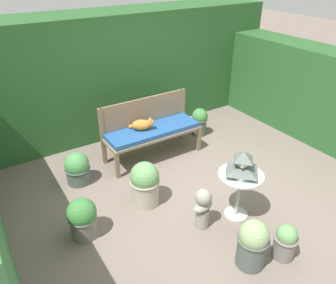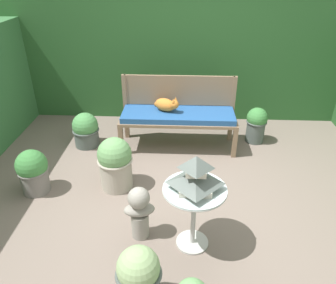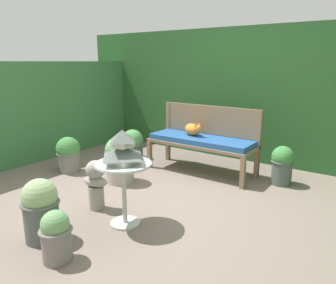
{
  "view_description": "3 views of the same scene",
  "coord_description": "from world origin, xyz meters",
  "px_view_note": "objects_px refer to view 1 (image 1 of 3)",
  "views": [
    {
      "loc": [
        -2.4,
        -3.02,
        2.99
      ],
      "look_at": [
        -0.13,
        0.53,
        0.59
      ],
      "focal_mm": 35.0,
      "sensor_mm": 36.0,
      "label": 1
    },
    {
      "loc": [
        0.01,
        -3.0,
        2.39
      ],
      "look_at": [
        -0.15,
        0.13,
        0.62
      ],
      "focal_mm": 35.0,
      "sensor_mm": 36.0,
      "label": 2
    },
    {
      "loc": [
        2.27,
        -2.96,
        1.62
      ],
      "look_at": [
        -0.21,
        0.5,
        0.57
      ],
      "focal_mm": 35.0,
      "sensor_mm": 36.0,
      "label": 3
    }
  ],
  "objects_px": {
    "garden_bench": "(153,132)",
    "patio_table": "(240,184)",
    "cat": "(142,125)",
    "potted_plant_path_edge": "(77,168)",
    "potted_plant_bench_left": "(285,241)",
    "pagoda_birdhouse": "(242,165)",
    "potted_plant_bench_right": "(199,121)",
    "potted_plant_hedge_corner": "(145,183)",
    "potted_plant_table_far": "(253,243)",
    "garden_bust": "(203,207)",
    "potted_plant_patio_mid": "(82,218)"
  },
  "relations": [
    {
      "from": "pagoda_birdhouse",
      "to": "potted_plant_hedge_corner",
      "type": "distance_m",
      "value": 1.32
    },
    {
      "from": "patio_table",
      "to": "potted_plant_bench_right",
      "type": "distance_m",
      "value": 2.28
    },
    {
      "from": "potted_plant_table_far",
      "to": "potted_plant_patio_mid",
      "type": "height_order",
      "value": "potted_plant_table_far"
    },
    {
      "from": "pagoda_birdhouse",
      "to": "potted_plant_bench_left",
      "type": "relative_size",
      "value": 0.83
    },
    {
      "from": "garden_bust",
      "to": "potted_plant_patio_mid",
      "type": "relative_size",
      "value": 1.06
    },
    {
      "from": "garden_bench",
      "to": "potted_plant_bench_left",
      "type": "bearing_deg",
      "value": -86.53
    },
    {
      "from": "potted_plant_bench_right",
      "to": "patio_table",
      "type": "bearing_deg",
      "value": -114.81
    },
    {
      "from": "garden_bust",
      "to": "cat",
      "type": "bearing_deg",
      "value": 74.71
    },
    {
      "from": "patio_table",
      "to": "potted_plant_patio_mid",
      "type": "relative_size",
      "value": 1.23
    },
    {
      "from": "pagoda_birdhouse",
      "to": "potted_plant_hedge_corner",
      "type": "xyz_separation_m",
      "value": [
        -0.89,
        0.86,
        -0.47
      ]
    },
    {
      "from": "potted_plant_path_edge",
      "to": "potted_plant_bench_left",
      "type": "bearing_deg",
      "value": -60.55
    },
    {
      "from": "garden_bust",
      "to": "potted_plant_table_far",
      "type": "bearing_deg",
      "value": -93.28
    },
    {
      "from": "cat",
      "to": "potted_plant_bench_right",
      "type": "xyz_separation_m",
      "value": [
        1.3,
        0.17,
        -0.35
      ]
    },
    {
      "from": "potted_plant_bench_left",
      "to": "potted_plant_path_edge",
      "type": "distance_m",
      "value": 3.01
    },
    {
      "from": "potted_plant_patio_mid",
      "to": "potted_plant_path_edge",
      "type": "distance_m",
      "value": 1.13
    },
    {
      "from": "garden_bust",
      "to": "potted_plant_bench_left",
      "type": "bearing_deg",
      "value": -71.45
    },
    {
      "from": "potted_plant_bench_right",
      "to": "potted_plant_hedge_corner",
      "type": "xyz_separation_m",
      "value": [
        -1.84,
        -1.2,
        0.05
      ]
    },
    {
      "from": "garden_bench",
      "to": "cat",
      "type": "height_order",
      "value": "cat"
    },
    {
      "from": "potted_plant_bench_right",
      "to": "potted_plant_hedge_corner",
      "type": "distance_m",
      "value": 2.2
    },
    {
      "from": "patio_table",
      "to": "potted_plant_path_edge",
      "type": "xyz_separation_m",
      "value": [
        -1.5,
        1.82,
        -0.26
      ]
    },
    {
      "from": "pagoda_birdhouse",
      "to": "potted_plant_table_far",
      "type": "xyz_separation_m",
      "value": [
        -0.42,
        -0.67,
        -0.49
      ]
    },
    {
      "from": "garden_bench",
      "to": "patio_table",
      "type": "distance_m",
      "value": 1.86
    },
    {
      "from": "potted_plant_bench_right",
      "to": "potted_plant_table_far",
      "type": "xyz_separation_m",
      "value": [
        -1.37,
        -2.73,
        0.03
      ]
    },
    {
      "from": "potted_plant_table_far",
      "to": "potted_plant_bench_left",
      "type": "relative_size",
      "value": 1.33
    },
    {
      "from": "garden_bust",
      "to": "potted_plant_table_far",
      "type": "xyz_separation_m",
      "value": [
        0.09,
        -0.75,
        -0.01
      ]
    },
    {
      "from": "pagoda_birdhouse",
      "to": "potted_plant_bench_right",
      "type": "bearing_deg",
      "value": 65.19
    },
    {
      "from": "potted_plant_bench_left",
      "to": "potted_plant_hedge_corner",
      "type": "relative_size",
      "value": 0.7
    },
    {
      "from": "patio_table",
      "to": "garden_bust",
      "type": "bearing_deg",
      "value": 170.83
    },
    {
      "from": "cat",
      "to": "potted_plant_table_far",
      "type": "xyz_separation_m",
      "value": [
        -0.07,
        -2.56,
        -0.32
      ]
    },
    {
      "from": "cat",
      "to": "patio_table",
      "type": "distance_m",
      "value": 1.92
    },
    {
      "from": "cat",
      "to": "potted_plant_hedge_corner",
      "type": "xyz_separation_m",
      "value": [
        -0.54,
        -1.03,
        -0.3
      ]
    },
    {
      "from": "pagoda_birdhouse",
      "to": "patio_table",
      "type": "bearing_deg",
      "value": 0.0
    },
    {
      "from": "cat",
      "to": "patio_table",
      "type": "relative_size",
      "value": 0.56
    },
    {
      "from": "potted_plant_bench_left",
      "to": "potted_plant_path_edge",
      "type": "height_order",
      "value": "potted_plant_path_edge"
    },
    {
      "from": "cat",
      "to": "pagoda_birdhouse",
      "type": "bearing_deg",
      "value": -52.34
    },
    {
      "from": "potted_plant_patio_mid",
      "to": "potted_plant_hedge_corner",
      "type": "height_order",
      "value": "potted_plant_hedge_corner"
    },
    {
      "from": "potted_plant_table_far",
      "to": "garden_bust",
      "type": "bearing_deg",
      "value": 96.99
    },
    {
      "from": "potted_plant_hedge_corner",
      "to": "cat",
      "type": "bearing_deg",
      "value": 62.39
    },
    {
      "from": "potted_plant_table_far",
      "to": "potted_plant_bench_left",
      "type": "xyz_separation_m",
      "value": [
        0.39,
        -0.13,
        -0.08
      ]
    },
    {
      "from": "garden_bust",
      "to": "potted_plant_hedge_corner",
      "type": "bearing_deg",
      "value": 105.64
    },
    {
      "from": "potted_plant_bench_right",
      "to": "potted_plant_bench_left",
      "type": "bearing_deg",
      "value": -108.88
    },
    {
      "from": "garden_bench",
      "to": "patio_table",
      "type": "bearing_deg",
      "value": -84.29
    },
    {
      "from": "pagoda_birdhouse",
      "to": "potted_plant_bench_right",
      "type": "distance_m",
      "value": 2.33
    },
    {
      "from": "potted_plant_patio_mid",
      "to": "garden_bench",
      "type": "bearing_deg",
      "value": 34.52
    },
    {
      "from": "garden_bust",
      "to": "garden_bench",
      "type": "bearing_deg",
      "value": 69.4
    },
    {
      "from": "pagoda_birdhouse",
      "to": "potted_plant_bench_right",
      "type": "height_order",
      "value": "pagoda_birdhouse"
    },
    {
      "from": "garden_bench",
      "to": "potted_plant_patio_mid",
      "type": "xyz_separation_m",
      "value": [
        -1.63,
        -1.12,
        -0.19
      ]
    },
    {
      "from": "cat",
      "to": "garden_bust",
      "type": "bearing_deg",
      "value": -67.82
    },
    {
      "from": "pagoda_birdhouse",
      "to": "potted_plant_patio_mid",
      "type": "xyz_separation_m",
      "value": [
        -1.81,
        0.73,
        -0.52
      ]
    },
    {
      "from": "garden_bench",
      "to": "potted_plant_bench_right",
      "type": "relative_size",
      "value": 3.03
    }
  ]
}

